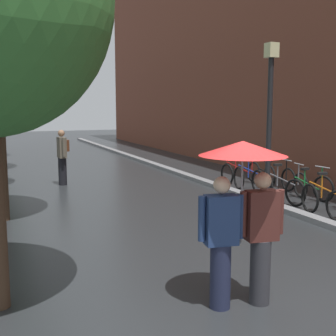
{
  "coord_description": "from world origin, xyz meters",
  "views": [
    {
      "loc": [
        -3.38,
        -4.11,
        2.52
      ],
      "look_at": [
        -0.19,
        3.41,
        1.35
      ],
      "focal_mm": 47.14,
      "sensor_mm": 36.0,
      "label": 1
    }
  ],
  "objects_px": {
    "parked_bicycle_4": "(274,180)",
    "parked_bicycle_6": "(241,173)",
    "parked_bicycle_3": "(284,185)",
    "parked_bicycle_1": "(329,196)",
    "parked_bicycle_2": "(310,190)",
    "parked_bicycle_5": "(254,176)",
    "street_lamp_post": "(269,115)",
    "pedestrian_walking_midground": "(62,156)",
    "couple_under_umbrella": "(242,199)"
  },
  "relations": [
    {
      "from": "street_lamp_post",
      "to": "pedestrian_walking_midground",
      "type": "relative_size",
      "value": 2.21
    },
    {
      "from": "parked_bicycle_1",
      "to": "couple_under_umbrella",
      "type": "relative_size",
      "value": 0.56
    },
    {
      "from": "parked_bicycle_3",
      "to": "parked_bicycle_4",
      "type": "distance_m",
      "value": 0.81
    },
    {
      "from": "parked_bicycle_3",
      "to": "parked_bicycle_2",
      "type": "bearing_deg",
      "value": -78.87
    },
    {
      "from": "parked_bicycle_1",
      "to": "parked_bicycle_5",
      "type": "xyz_separation_m",
      "value": [
        0.02,
        3.14,
        0.0
      ]
    },
    {
      "from": "parked_bicycle_5",
      "to": "parked_bicycle_6",
      "type": "relative_size",
      "value": 1.06
    },
    {
      "from": "parked_bicycle_1",
      "to": "parked_bicycle_3",
      "type": "distance_m",
      "value": 1.65
    },
    {
      "from": "parked_bicycle_6",
      "to": "street_lamp_post",
      "type": "xyz_separation_m",
      "value": [
        -1.6,
        -3.65,
        1.91
      ]
    },
    {
      "from": "parked_bicycle_4",
      "to": "couple_under_umbrella",
      "type": "height_order",
      "value": "couple_under_umbrella"
    },
    {
      "from": "parked_bicycle_4",
      "to": "parked_bicycle_5",
      "type": "distance_m",
      "value": 0.74
    },
    {
      "from": "parked_bicycle_2",
      "to": "street_lamp_post",
      "type": "height_order",
      "value": "street_lamp_post"
    },
    {
      "from": "parked_bicycle_3",
      "to": "pedestrian_walking_midground",
      "type": "distance_m",
      "value": 6.82
    },
    {
      "from": "parked_bicycle_5",
      "to": "parked_bicycle_6",
      "type": "bearing_deg",
      "value": 87.7
    },
    {
      "from": "parked_bicycle_6",
      "to": "pedestrian_walking_midground",
      "type": "xyz_separation_m",
      "value": [
        -5.26,
        2.11,
        0.55
      ]
    },
    {
      "from": "parked_bicycle_5",
      "to": "pedestrian_walking_midground",
      "type": "relative_size",
      "value": 0.66
    },
    {
      "from": "parked_bicycle_1",
      "to": "parked_bicycle_2",
      "type": "height_order",
      "value": "same"
    },
    {
      "from": "parked_bicycle_5",
      "to": "couple_under_umbrella",
      "type": "distance_m",
      "value": 8.1
    },
    {
      "from": "parked_bicycle_5",
      "to": "pedestrian_walking_midground",
      "type": "distance_m",
      "value": 6.01
    },
    {
      "from": "parked_bicycle_4",
      "to": "pedestrian_walking_midground",
      "type": "distance_m",
      "value": 6.54
    },
    {
      "from": "parked_bicycle_1",
      "to": "parked_bicycle_4",
      "type": "distance_m",
      "value": 2.43
    },
    {
      "from": "parked_bicycle_2",
      "to": "parked_bicycle_6",
      "type": "relative_size",
      "value": 1.06
    },
    {
      "from": "parked_bicycle_2",
      "to": "parked_bicycle_4",
      "type": "distance_m",
      "value": 1.61
    },
    {
      "from": "parked_bicycle_5",
      "to": "pedestrian_walking_midground",
      "type": "xyz_separation_m",
      "value": [
        -5.22,
        2.93,
        0.55
      ]
    },
    {
      "from": "parked_bicycle_2",
      "to": "street_lamp_post",
      "type": "bearing_deg",
      "value": -163.37
    },
    {
      "from": "parked_bicycle_1",
      "to": "couple_under_umbrella",
      "type": "distance_m",
      "value": 5.83
    },
    {
      "from": "parked_bicycle_1",
      "to": "parked_bicycle_6",
      "type": "bearing_deg",
      "value": 89.21
    },
    {
      "from": "parked_bicycle_2",
      "to": "street_lamp_post",
      "type": "distance_m",
      "value": 2.59
    },
    {
      "from": "parked_bicycle_5",
      "to": "street_lamp_post",
      "type": "xyz_separation_m",
      "value": [
        -1.57,
        -2.83,
        1.91
      ]
    },
    {
      "from": "parked_bicycle_5",
      "to": "couple_under_umbrella",
      "type": "xyz_separation_m",
      "value": [
        -4.63,
        -6.56,
        0.99
      ]
    },
    {
      "from": "parked_bicycle_3",
      "to": "parked_bicycle_6",
      "type": "relative_size",
      "value": 1.07
    },
    {
      "from": "parked_bicycle_4",
      "to": "parked_bicycle_6",
      "type": "distance_m",
      "value": 1.54
    },
    {
      "from": "parked_bicycle_4",
      "to": "parked_bicycle_3",
      "type": "bearing_deg",
      "value": -106.6
    },
    {
      "from": "pedestrian_walking_midground",
      "to": "parked_bicycle_4",
      "type": "bearing_deg",
      "value": -34.07
    },
    {
      "from": "parked_bicycle_4",
      "to": "parked_bicycle_1",
      "type": "bearing_deg",
      "value": -94.58
    },
    {
      "from": "parked_bicycle_4",
      "to": "street_lamp_post",
      "type": "bearing_deg",
      "value": -129.5
    },
    {
      "from": "parked_bicycle_6",
      "to": "couple_under_umbrella",
      "type": "relative_size",
      "value": 0.52
    },
    {
      "from": "parked_bicycle_1",
      "to": "parked_bicycle_2",
      "type": "xyz_separation_m",
      "value": [
        0.13,
        0.81,
        0.0
      ]
    },
    {
      "from": "parked_bicycle_6",
      "to": "couple_under_umbrella",
      "type": "distance_m",
      "value": 8.79
    },
    {
      "from": "parked_bicycle_1",
      "to": "parked_bicycle_5",
      "type": "distance_m",
      "value": 3.14
    },
    {
      "from": "parked_bicycle_4",
      "to": "couple_under_umbrella",
      "type": "bearing_deg",
      "value": -129.43
    },
    {
      "from": "parked_bicycle_1",
      "to": "pedestrian_walking_midground",
      "type": "height_order",
      "value": "pedestrian_walking_midground"
    },
    {
      "from": "parked_bicycle_1",
      "to": "parked_bicycle_2",
      "type": "distance_m",
      "value": 0.82
    },
    {
      "from": "couple_under_umbrella",
      "to": "street_lamp_post",
      "type": "distance_m",
      "value": 4.92
    },
    {
      "from": "parked_bicycle_3",
      "to": "parked_bicycle_6",
      "type": "xyz_separation_m",
      "value": [
        0.09,
        2.31,
        0.0
      ]
    },
    {
      "from": "parked_bicycle_2",
      "to": "parked_bicycle_3",
      "type": "distance_m",
      "value": 0.85
    },
    {
      "from": "parked_bicycle_6",
      "to": "couple_under_umbrella",
      "type": "height_order",
      "value": "couple_under_umbrella"
    },
    {
      "from": "parked_bicycle_1",
      "to": "parked_bicycle_3",
      "type": "height_order",
      "value": "same"
    },
    {
      "from": "parked_bicycle_4",
      "to": "couple_under_umbrella",
      "type": "relative_size",
      "value": 0.53
    },
    {
      "from": "parked_bicycle_6",
      "to": "parked_bicycle_2",
      "type": "bearing_deg",
      "value": -88.69
    },
    {
      "from": "couple_under_umbrella",
      "to": "parked_bicycle_2",
      "type": "bearing_deg",
      "value": 41.78
    }
  ]
}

